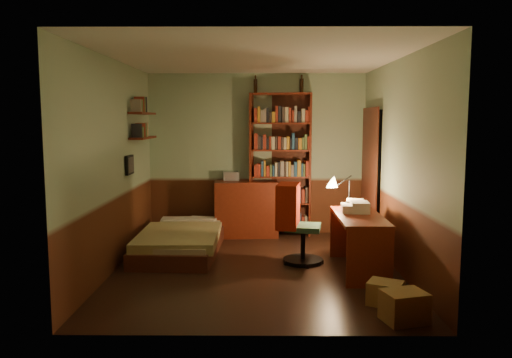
{
  "coord_description": "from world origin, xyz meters",
  "views": [
    {
      "loc": [
        0.05,
        -6.12,
        1.85
      ],
      "look_at": [
        0.0,
        0.25,
        1.1
      ],
      "focal_mm": 35.0,
      "sensor_mm": 36.0,
      "label": 1
    }
  ],
  "objects_px": {
    "bookshelf": "(281,165)",
    "office_chair": "(303,228)",
    "desk": "(359,243)",
    "mini_stereo": "(231,176)",
    "dresser": "(246,208)",
    "cardboard_box_b": "(385,293)",
    "cardboard_box_a": "(404,307)",
    "desk_lamp": "(350,181)",
    "bed": "(181,233)"
  },
  "relations": [
    {
      "from": "desk_lamp",
      "to": "cardboard_box_b",
      "type": "bearing_deg",
      "value": -108.93
    },
    {
      "from": "office_chair",
      "to": "bookshelf",
      "type": "bearing_deg",
      "value": 108.08
    },
    {
      "from": "cardboard_box_a",
      "to": "mini_stereo",
      "type": "bearing_deg",
      "value": 116.76
    },
    {
      "from": "office_chair",
      "to": "mini_stereo",
      "type": "bearing_deg",
      "value": 131.96
    },
    {
      "from": "office_chair",
      "to": "cardboard_box_b",
      "type": "height_order",
      "value": "office_chair"
    },
    {
      "from": "dresser",
      "to": "cardboard_box_a",
      "type": "xyz_separation_m",
      "value": [
        1.55,
        -3.45,
        -0.3
      ]
    },
    {
      "from": "bed",
      "to": "mini_stereo",
      "type": "bearing_deg",
      "value": 63.23
    },
    {
      "from": "mini_stereo",
      "to": "office_chair",
      "type": "height_order",
      "value": "mini_stereo"
    },
    {
      "from": "bed",
      "to": "dresser",
      "type": "relative_size",
      "value": 1.89
    },
    {
      "from": "dresser",
      "to": "desk_lamp",
      "type": "distance_m",
      "value": 1.98
    },
    {
      "from": "bed",
      "to": "cardboard_box_b",
      "type": "xyz_separation_m",
      "value": [
        2.38,
        -1.99,
        -0.16
      ]
    },
    {
      "from": "dresser",
      "to": "cardboard_box_a",
      "type": "relative_size",
      "value": 2.64
    },
    {
      "from": "bed",
      "to": "mini_stereo",
      "type": "height_order",
      "value": "mini_stereo"
    },
    {
      "from": "mini_stereo",
      "to": "cardboard_box_a",
      "type": "distance_m",
      "value": 4.08
    },
    {
      "from": "bed",
      "to": "desk_lamp",
      "type": "bearing_deg",
      "value": -2.69
    },
    {
      "from": "bookshelf",
      "to": "cardboard_box_a",
      "type": "bearing_deg",
      "value": -67.03
    },
    {
      "from": "desk",
      "to": "desk_lamp",
      "type": "distance_m",
      "value": 0.95
    },
    {
      "from": "bed",
      "to": "dresser",
      "type": "height_order",
      "value": "dresser"
    },
    {
      "from": "desk",
      "to": "cardboard_box_a",
      "type": "xyz_separation_m",
      "value": [
        0.12,
        -1.56,
        -0.21
      ]
    },
    {
      "from": "bookshelf",
      "to": "cardboard_box_a",
      "type": "relative_size",
      "value": 6.01
    },
    {
      "from": "dresser",
      "to": "cardboard_box_b",
      "type": "xyz_separation_m",
      "value": [
        1.49,
        -3.01,
        -0.33
      ]
    },
    {
      "from": "cardboard_box_a",
      "to": "desk",
      "type": "bearing_deg",
      "value": 94.39
    },
    {
      "from": "dresser",
      "to": "mini_stereo",
      "type": "bearing_deg",
      "value": 149.57
    },
    {
      "from": "dresser",
      "to": "desk",
      "type": "height_order",
      "value": "dresser"
    },
    {
      "from": "desk",
      "to": "mini_stereo",
      "type": "bearing_deg",
      "value": 130.48
    },
    {
      "from": "cardboard_box_b",
      "to": "bookshelf",
      "type": "bearing_deg",
      "value": 106.7
    },
    {
      "from": "dresser",
      "to": "office_chair",
      "type": "xyz_separation_m",
      "value": [
        0.78,
        -1.54,
        0.02
      ]
    },
    {
      "from": "bookshelf",
      "to": "cardboard_box_a",
      "type": "distance_m",
      "value": 3.8
    },
    {
      "from": "desk",
      "to": "office_chair",
      "type": "height_order",
      "value": "office_chair"
    },
    {
      "from": "bookshelf",
      "to": "desk",
      "type": "xyz_separation_m",
      "value": [
        0.88,
        -1.97,
        -0.79
      ]
    },
    {
      "from": "bed",
      "to": "dresser",
      "type": "distance_m",
      "value": 1.37
    },
    {
      "from": "bed",
      "to": "bookshelf",
      "type": "height_order",
      "value": "bookshelf"
    },
    {
      "from": "mini_stereo",
      "to": "desk",
      "type": "height_order",
      "value": "mini_stereo"
    },
    {
      "from": "desk",
      "to": "bed",
      "type": "bearing_deg",
      "value": 160.33
    },
    {
      "from": "dresser",
      "to": "cardboard_box_b",
      "type": "distance_m",
      "value": 3.38
    },
    {
      "from": "desk",
      "to": "bookshelf",
      "type": "bearing_deg",
      "value": 114.57
    },
    {
      "from": "cardboard_box_a",
      "to": "cardboard_box_b",
      "type": "distance_m",
      "value": 0.44
    },
    {
      "from": "cardboard_box_b",
      "to": "dresser",
      "type": "bearing_deg",
      "value": 116.25
    },
    {
      "from": "mini_stereo",
      "to": "cardboard_box_a",
      "type": "relative_size",
      "value": 0.66
    },
    {
      "from": "bookshelf",
      "to": "desk",
      "type": "relative_size",
      "value": 1.75
    },
    {
      "from": "cardboard_box_a",
      "to": "cardboard_box_b",
      "type": "bearing_deg",
      "value": 98.76
    },
    {
      "from": "dresser",
      "to": "mini_stereo",
      "type": "height_order",
      "value": "mini_stereo"
    },
    {
      "from": "cardboard_box_b",
      "to": "cardboard_box_a",
      "type": "bearing_deg",
      "value": -81.24
    },
    {
      "from": "dresser",
      "to": "mini_stereo",
      "type": "relative_size",
      "value": 3.99
    },
    {
      "from": "desk_lamp",
      "to": "desk",
      "type": "bearing_deg",
      "value": -110.13
    },
    {
      "from": "bed",
      "to": "desk",
      "type": "relative_size",
      "value": 1.45
    },
    {
      "from": "office_chair",
      "to": "cardboard_box_a",
      "type": "xyz_separation_m",
      "value": [
        0.77,
        -1.91,
        -0.32
      ]
    },
    {
      "from": "bookshelf",
      "to": "office_chair",
      "type": "relative_size",
      "value": 2.45
    },
    {
      "from": "desk_lamp",
      "to": "office_chair",
      "type": "distance_m",
      "value": 0.91
    },
    {
      "from": "dresser",
      "to": "desk",
      "type": "distance_m",
      "value": 2.37
    }
  ]
}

